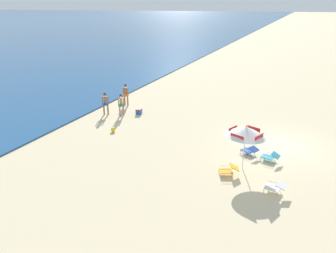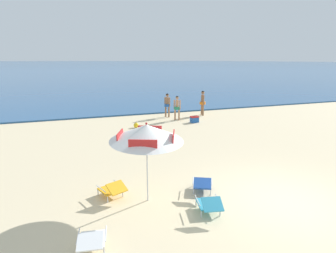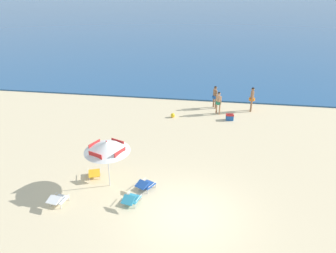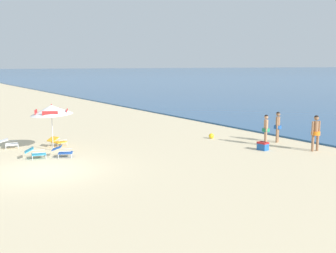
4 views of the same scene
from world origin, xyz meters
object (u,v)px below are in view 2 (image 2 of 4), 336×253
Objects in this scene: lounge_chair_beside_umbrella at (202,184)px; person_standing_near_shore at (203,101)px; cooler_box at (194,119)px; person_wading_in at (167,103)px; beach_umbrella_striped_main at (147,133)px; beach_ball at (136,125)px; person_standing_beside at (177,106)px; lounge_chair_facing_sea at (92,240)px; lounge_chair_spare_folded at (209,204)px; lounge_chair_under_umbrella at (112,189)px.

lounge_chair_beside_umbrella is 0.58× the size of person_standing_near_shore.
person_wading_in is at bearing 116.10° from cooler_box.
beach_ball is at bearing 79.12° from beach_umbrella_striped_main.
person_standing_near_shore reaches higher than lounge_chair_beside_umbrella.
lounge_chair_facing_sea is at bearing -119.07° from person_standing_beside.
beach_umbrella_striped_main is at bearing -122.22° from cooler_box.
lounge_chair_spare_folded is 0.62× the size of person_standing_beside.
lounge_chair_spare_folded is 11.27m from person_standing_beside.
lounge_chair_beside_umbrella is 1.15m from lounge_chair_spare_folded.
beach_umbrella_striped_main reaches higher than person_standing_near_shore.
person_standing_beside is at bearing 20.79° from beach_ball.
lounge_chair_beside_umbrella is at bearing -2.92° from beach_umbrella_striped_main.
lounge_chair_facing_sea is 0.96× the size of lounge_chair_spare_folded.
person_wading_in is 5.53× the size of beach_ball.
lounge_chair_beside_umbrella is (1.65, -0.08, -1.69)m from beach_umbrella_striped_main.
cooler_box is at bearing 67.22° from lounge_chair_spare_folded.
person_standing_beside is at bearing 72.94° from lounge_chair_beside_umbrella.
beach_umbrella_striped_main is at bearing -112.05° from person_wading_in.
person_standing_beside is at bearing -77.07° from person_wading_in.
lounge_chair_under_umbrella is 1.91× the size of cooler_box.
cooler_box is at bearing 55.51° from lounge_chair_facing_sea.
person_standing_near_shore is 5.86× the size of beach_ball.
lounge_chair_beside_umbrella reaches higher than lounge_chair_facing_sea.
person_wading_in reaches higher than lounge_chair_facing_sea.
person_standing_near_shore is 1.09× the size of person_standing_beside.
lounge_chair_beside_umbrella is 8.52m from beach_ball.
person_standing_beside is 5.36× the size of beach_ball.
person_standing_near_shore is at bearing -5.05° from person_wading_in.
lounge_chair_under_umbrella is 1.00× the size of lounge_chair_beside_umbrella.
lounge_chair_facing_sea is at bearing -124.49° from cooler_box.
lounge_chair_under_umbrella is 0.62× the size of person_wading_in.
person_standing_near_shore reaches higher than lounge_chair_facing_sea.
person_standing_near_shore is at bearing 63.57° from lounge_chair_beside_umbrella.
beach_umbrella_striped_main is at bearing 137.83° from lounge_chair_spare_folded.
person_wading_in is 3.06× the size of cooler_box.
beach_umbrella_striped_main is 2.23× the size of lounge_chair_beside_umbrella.
beach_umbrella_striped_main is 1.98m from lounge_chair_under_umbrella.
lounge_chair_spare_folded is 12.31m from person_wading_in.
person_standing_near_shore is at bearing 56.66° from beach_umbrella_striped_main.
person_standing_beside is at bearing 60.93° from lounge_chair_facing_sea.
person_wading_in is at bearing 40.13° from beach_ball.
beach_umbrella_striped_main is 1.43× the size of person_standing_beside.
lounge_chair_facing_sea is 2.99m from lounge_chair_spare_folded.
person_standing_near_shore reaches higher than cooler_box.
cooler_box is at bearing 66.56° from lounge_chair_beside_umbrella.
lounge_chair_facing_sea is (-1.64, -1.69, -1.69)m from beach_umbrella_striped_main.
lounge_chair_spare_folded is (1.31, -1.18, -1.70)m from beach_umbrella_striped_main.
lounge_chair_beside_umbrella is 11.16m from person_wading_in.
lounge_chair_beside_umbrella is at bearing 72.63° from lounge_chair_spare_folded.
person_wading_in is at bearing 64.25° from lounge_chair_facing_sea.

